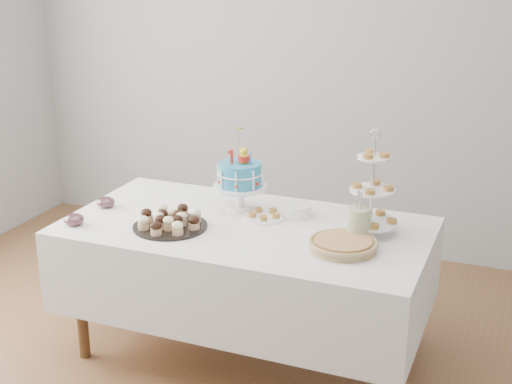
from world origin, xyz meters
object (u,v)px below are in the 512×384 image
at_px(cupcake_tray, 170,220).
at_px(pie, 343,244).
at_px(table, 246,264).
at_px(pastry_plate, 265,215).
at_px(plate_stack, 295,210).
at_px(jam_bowl_b, 106,202).
at_px(utensil_pitcher, 358,223).
at_px(tiered_stand, 372,191).
at_px(birthday_cake, 240,188).
at_px(jam_bowl_a, 74,220).

relative_size(cupcake_tray, pie, 1.15).
height_order(table, pastry_plate, pastry_plate).
relative_size(table, pie, 5.66).
relative_size(pie, plate_stack, 1.96).
height_order(pastry_plate, jam_bowl_b, jam_bowl_b).
distance_m(cupcake_tray, jam_bowl_b, 0.51).
bearing_deg(table, utensil_pitcher, 1.75).
bearing_deg(tiered_stand, pastry_plate, -179.76).
height_order(birthday_cake, tiered_stand, tiered_stand).
bearing_deg(birthday_cake, table, -73.05).
distance_m(table, birthday_cake, 0.43).
distance_m(tiered_stand, utensil_pitcher, 0.19).
bearing_deg(tiered_stand, plate_stack, 168.69).
bearing_deg(pie, birthday_cake, 153.72).
relative_size(birthday_cake, pastry_plate, 2.00).
bearing_deg(pastry_plate, table, -111.28).
bearing_deg(cupcake_tray, birthday_cake, 59.15).
xyz_separation_m(table, jam_bowl_b, (-0.84, -0.04, 0.26)).
bearing_deg(utensil_pitcher, table, -176.00).
bearing_deg(jam_bowl_a, pastry_plate, 27.99).
bearing_deg(pie, jam_bowl_b, 176.35).
bearing_deg(plate_stack, table, -131.18).
bearing_deg(table, jam_bowl_b, -177.29).
bearing_deg(cupcake_tray, pastry_plate, 38.11).
bearing_deg(jam_bowl_b, jam_bowl_a, -90.00).
relative_size(jam_bowl_a, utensil_pitcher, 0.41).
height_order(birthday_cake, cupcake_tray, birthday_cake).
relative_size(jam_bowl_b, utensil_pitcher, 0.40).
bearing_deg(cupcake_tray, jam_bowl_b, 163.80).
distance_m(plate_stack, pastry_plate, 0.17).
xyz_separation_m(pie, jam_bowl_b, (-1.40, 0.09, -0.00)).
bearing_deg(birthday_cake, plate_stack, -9.63).
bearing_deg(pie, plate_stack, 135.74).
height_order(jam_bowl_a, jam_bowl_b, jam_bowl_a).
bearing_deg(jam_bowl_b, cupcake_tray, -16.20).
relative_size(table, utensil_pitcher, 7.43).
relative_size(cupcake_tray, jam_bowl_b, 3.79).
bearing_deg(pastry_plate, jam_bowl_b, -168.77).
bearing_deg(tiered_stand, birthday_cake, 174.80).
height_order(table, plate_stack, plate_stack).
bearing_deg(cupcake_tray, pie, 3.24).
bearing_deg(plate_stack, jam_bowl_a, -151.47).
relative_size(tiered_stand, jam_bowl_b, 5.29).
height_order(plate_stack, utensil_pitcher, utensil_pitcher).
distance_m(cupcake_tray, pie, 0.92).
relative_size(birthday_cake, plate_stack, 2.67).
bearing_deg(birthday_cake, jam_bowl_a, -155.76).
height_order(cupcake_tray, plate_stack, cupcake_tray).
bearing_deg(table, jam_bowl_a, -158.12).
bearing_deg(plate_stack, pie, -44.26).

